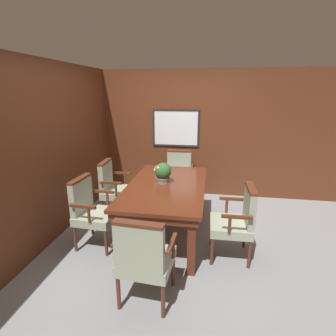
# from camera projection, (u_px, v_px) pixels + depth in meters

# --- Properties ---
(ground_plane) EXTENTS (14.00, 14.00, 0.00)m
(ground_plane) POSITION_uv_depth(u_px,v_px,m) (165.00, 238.00, 3.78)
(ground_plane) COLOR gray
(wall_back) EXTENTS (7.20, 0.08, 2.45)m
(wall_back) POSITION_uv_depth(u_px,v_px,m) (181.00, 134.00, 5.19)
(wall_back) COLOR #5B2D19
(wall_back) RESTS_ON ground_plane
(wall_left) EXTENTS (0.06, 7.20, 2.45)m
(wall_left) POSITION_uv_depth(u_px,v_px,m) (55.00, 151.00, 3.69)
(wall_left) COLOR #5B2D19
(wall_left) RESTS_ON ground_plane
(dining_table) EXTENTS (1.08, 1.89, 0.77)m
(dining_table) POSITION_uv_depth(u_px,v_px,m) (166.00, 191.00, 3.72)
(dining_table) COLOR #562614
(dining_table) RESTS_ON ground_plane
(chair_head_near) EXTENTS (0.58, 0.53, 0.95)m
(chair_head_near) POSITION_uv_depth(u_px,v_px,m) (144.00, 257.00, 2.50)
(chair_head_near) COLOR #562B19
(chair_head_near) RESTS_ON ground_plane
(chair_right_near) EXTENTS (0.51, 0.56, 0.95)m
(chair_right_near) POSITION_uv_depth(u_px,v_px,m) (237.00, 219.00, 3.23)
(chair_right_near) COLOR #562B19
(chair_right_near) RESTS_ON ground_plane
(chair_head_far) EXTENTS (0.57, 0.52, 0.95)m
(chair_head_far) POSITION_uv_depth(u_px,v_px,m) (178.00, 174.00, 5.02)
(chair_head_far) COLOR #562B19
(chair_head_far) RESTS_ON ground_plane
(chair_left_near) EXTENTS (0.53, 0.58, 0.95)m
(chair_left_near) POSITION_uv_depth(u_px,v_px,m) (91.00, 209.00, 3.51)
(chair_left_near) COLOR #562B19
(chair_left_near) RESTS_ON ground_plane
(chair_left_far) EXTENTS (0.53, 0.57, 0.95)m
(chair_left_far) POSITION_uv_depth(u_px,v_px,m) (114.00, 186.00, 4.34)
(chair_left_far) COLOR #562B19
(chair_left_far) RESTS_ON ground_plane
(potted_plant) EXTENTS (0.25, 0.26, 0.29)m
(potted_plant) POSITION_uv_depth(u_px,v_px,m) (163.00, 172.00, 3.74)
(potted_plant) COLOR gray
(potted_plant) RESTS_ON dining_table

